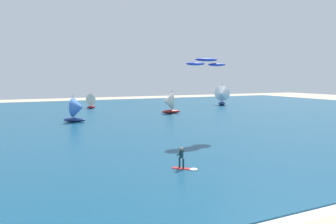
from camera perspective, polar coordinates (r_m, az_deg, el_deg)
name	(u,v)px	position (r m, az deg, el deg)	size (l,w,h in m)	color
ocean	(86,118)	(57.97, -14.34, -1.01)	(160.00, 90.00, 0.10)	navy
shoreline_foam	(259,218)	(17.51, 15.90, -17.64)	(90.86, 2.63, 0.01)	white
kitesurfer	(184,161)	(24.64, 2.83, -8.70)	(1.82, 1.74, 1.67)	red
kite	(206,62)	(36.63, 6.82, 8.74)	(5.96, 3.18, 0.86)	#1E33B2
sailboat_heeled_over	(168,103)	(62.48, 0.07, 1.61)	(3.91, 3.36, 4.47)	maroon
sailboat_mid_right	(77,109)	(52.16, -15.80, 0.43)	(3.90, 3.59, 4.33)	navy
sailboat_far_left	(222,95)	(82.73, 9.50, 2.97)	(4.93, 4.98, 5.61)	navy
sailboat_leading	(92,101)	(75.82, -13.34, 1.94)	(3.23, 3.23, 3.66)	maroon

